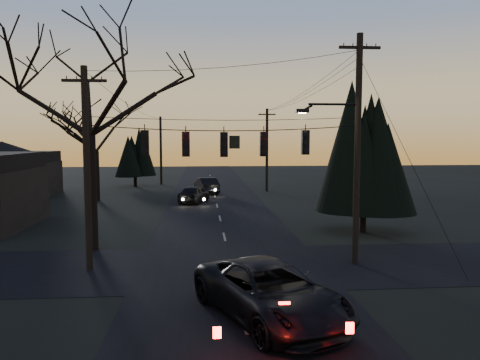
{
  "coord_description": "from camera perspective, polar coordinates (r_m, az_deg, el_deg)",
  "views": [
    {
      "loc": [
        -1.27,
        -9.81,
        5.61
      ],
      "look_at": [
        0.4,
        10.15,
        3.76
      ],
      "focal_mm": 35.0,
      "sensor_mm": 36.0,
      "label": 1
    }
  ],
  "objects": [
    {
      "name": "sedan_oncoming_a",
      "position": [
        40.11,
        -5.64,
        -1.71
      ],
      "size": [
        2.98,
        4.73,
        1.5
      ],
      "primitive_type": "imported",
      "rotation": [
        0.0,
        0.0,
        2.85
      ],
      "color": "black",
      "rests_on": "ground"
    },
    {
      "name": "cross_road",
      "position": [
        20.63,
        -1.08,
        -10.48
      ],
      "size": [
        60.0,
        7.0,
        0.02
      ],
      "primitive_type": "cube",
      "color": "black",
      "rests_on": "ground"
    },
    {
      "name": "evergreen_right",
      "position": [
        28.22,
        14.94,
        3.03
      ],
      "size": [
        4.97,
        4.97,
        7.99
      ],
      "color": "black",
      "rests_on": "ground"
    },
    {
      "name": "utility_pole_far_l",
      "position": [
        56.29,
        -9.56,
        -0.52
      ],
      "size": [
        0.3,
        0.3,
        8.0
      ],
      "primitive_type": null,
      "color": "black",
      "rests_on": "ground"
    },
    {
      "name": "main_road",
      "position": [
        30.36,
        -2.3,
        -5.36
      ],
      "size": [
        8.0,
        120.0,
        0.02
      ],
      "primitive_type": "cube",
      "color": "black",
      "rests_on": "ground"
    },
    {
      "name": "span_signal_assembly",
      "position": [
        19.84,
        -1.8,
        4.49
      ],
      "size": [
        11.5,
        0.44,
        1.48
      ],
      "color": "black",
      "rests_on": "ground"
    },
    {
      "name": "utility_pole_left",
      "position": [
        21.13,
        -17.83,
        -10.38
      ],
      "size": [
        1.8,
        0.3,
        8.5
      ],
      "primitive_type": null,
      "color": "black",
      "rests_on": "ground"
    },
    {
      "name": "suv_near",
      "position": [
        14.79,
        3.63,
        -13.49
      ],
      "size": [
        5.02,
        6.76,
        1.71
      ],
      "primitive_type": "imported",
      "rotation": [
        0.0,
        0.0,
        0.4
      ],
      "color": "black",
      "rests_on": "ground"
    },
    {
      "name": "utility_pole_right",
      "position": [
        21.67,
        13.81,
        -9.88
      ],
      "size": [
        5.0,
        0.3,
        10.0
      ],
      "primitive_type": null,
      "color": "black",
      "rests_on": "ground"
    },
    {
      "name": "house_left_far",
      "position": [
        49.59,
        -26.96,
        1.22
      ],
      "size": [
        9.0,
        7.0,
        5.2
      ],
      "color": "black",
      "rests_on": "ground"
    },
    {
      "name": "evergreen_dist",
      "position": [
        54.04,
        -12.71,
        3.31
      ],
      "size": [
        3.68,
        3.68,
        6.57
      ],
      "color": "black",
      "rests_on": "ground"
    },
    {
      "name": "sedan_oncoming_b",
      "position": [
        46.58,
        -4.16,
        -0.67
      ],
      "size": [
        2.68,
        5.07,
        1.59
      ],
      "primitive_type": "imported",
      "rotation": [
        0.0,
        0.0,
        3.36
      ],
      "color": "black",
      "rests_on": "ground"
    },
    {
      "name": "bare_tree_dist",
      "position": [
        42.79,
        -17.18,
        5.69
      ],
      "size": [
        7.8,
        7.8,
        8.72
      ],
      "color": "black",
      "rests_on": "ground"
    },
    {
      "name": "bare_tree_left",
      "position": [
        24.07,
        -17.88,
        10.63
      ],
      "size": [
        9.91,
        9.91,
        11.38
      ],
      "color": "black",
      "rests_on": "ground"
    },
    {
      "name": "utility_pole_far_r",
      "position": [
        48.61,
        3.27,
        -1.36
      ],
      "size": [
        1.8,
        0.3,
        8.5
      ],
      "primitive_type": null,
      "color": "black",
      "rests_on": "ground"
    }
  ]
}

